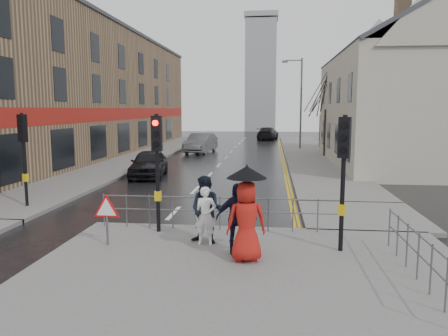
% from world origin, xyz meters
% --- Properties ---
extents(ground, '(120.00, 120.00, 0.00)m').
position_xyz_m(ground, '(0.00, 0.00, 0.00)').
color(ground, black).
rests_on(ground, ground).
extents(near_pavement, '(10.00, 9.00, 0.14)m').
position_xyz_m(near_pavement, '(3.00, -3.50, 0.07)').
color(near_pavement, '#605E5B').
rests_on(near_pavement, ground).
extents(left_pavement, '(4.00, 44.00, 0.14)m').
position_xyz_m(left_pavement, '(-6.50, 23.00, 0.07)').
color(left_pavement, '#605E5B').
rests_on(left_pavement, ground).
extents(right_pavement, '(4.00, 40.00, 0.14)m').
position_xyz_m(right_pavement, '(6.50, 25.00, 0.07)').
color(right_pavement, '#605E5B').
rests_on(right_pavement, ground).
extents(pavement_bridge_right, '(4.00, 4.20, 0.14)m').
position_xyz_m(pavement_bridge_right, '(6.50, 3.00, 0.07)').
color(pavement_bridge_right, '#605E5B').
rests_on(pavement_bridge_right, ground).
extents(building_left_terrace, '(8.00, 42.00, 10.00)m').
position_xyz_m(building_left_terrace, '(-12.00, 22.00, 5.00)').
color(building_left_terrace, '#8D6F51').
rests_on(building_left_terrace, ground).
extents(building_right_cream, '(9.00, 16.40, 10.10)m').
position_xyz_m(building_right_cream, '(12.00, 18.00, 4.78)').
color(building_right_cream, '#B1AC9B').
rests_on(building_right_cream, ground).
extents(church_tower, '(5.00, 5.00, 18.00)m').
position_xyz_m(church_tower, '(1.50, 62.00, 9.00)').
color(church_tower, '#92959A').
rests_on(church_tower, ground).
extents(traffic_signal_near_left, '(0.28, 0.27, 3.40)m').
position_xyz_m(traffic_signal_near_left, '(0.20, 0.20, 2.46)').
color(traffic_signal_near_left, black).
rests_on(traffic_signal_near_left, near_pavement).
extents(traffic_signal_near_right, '(0.34, 0.33, 3.40)m').
position_xyz_m(traffic_signal_near_right, '(5.20, -1.00, 2.46)').
color(traffic_signal_near_right, black).
rests_on(traffic_signal_near_right, near_pavement).
extents(traffic_signal_far_left, '(0.34, 0.33, 3.40)m').
position_xyz_m(traffic_signal_far_left, '(-5.50, 3.00, 2.46)').
color(traffic_signal_far_left, black).
rests_on(traffic_signal_far_left, left_pavement).
extents(guard_railing_front, '(7.14, 0.04, 1.00)m').
position_xyz_m(guard_railing_front, '(1.95, 0.60, 0.86)').
color(guard_railing_front, '#595B5E').
rests_on(guard_railing_front, near_pavement).
extents(guard_railing_side, '(0.04, 4.54, 1.00)m').
position_xyz_m(guard_railing_side, '(6.50, -2.75, 0.84)').
color(guard_railing_side, '#595B5E').
rests_on(guard_railing_side, near_pavement).
extents(warning_sign, '(0.80, 0.07, 1.35)m').
position_xyz_m(warning_sign, '(-0.80, -1.21, 1.04)').
color(warning_sign, '#595B5E').
rests_on(warning_sign, near_pavement).
extents(street_lamp, '(1.83, 0.25, 8.00)m').
position_xyz_m(street_lamp, '(5.82, 28.00, 4.71)').
color(street_lamp, '#595B5E').
rests_on(street_lamp, right_pavement).
extents(tree_near, '(2.40, 2.40, 6.58)m').
position_xyz_m(tree_near, '(7.50, 22.00, 5.14)').
color(tree_near, '#32251C').
rests_on(tree_near, right_pavement).
extents(tree_far, '(2.40, 2.40, 5.64)m').
position_xyz_m(tree_far, '(8.00, 30.00, 4.42)').
color(tree_far, '#32251C').
rests_on(tree_far, right_pavement).
extents(pedestrian_a, '(0.58, 0.40, 1.54)m').
position_xyz_m(pedestrian_a, '(1.74, -0.84, 0.91)').
color(pedestrian_a, white).
rests_on(pedestrian_a, near_pavement).
extents(pedestrian_b, '(1.02, 0.88, 1.80)m').
position_xyz_m(pedestrian_b, '(1.75, -0.73, 1.04)').
color(pedestrian_b, black).
rests_on(pedestrian_b, near_pavement).
extents(pedestrian_with_umbrella, '(1.03, 0.96, 2.24)m').
position_xyz_m(pedestrian_with_umbrella, '(2.88, -2.00, 1.32)').
color(pedestrian_with_umbrella, '#AE1B14').
rests_on(pedestrian_with_umbrella, near_pavement).
extents(pedestrian_d, '(1.10, 0.67, 1.75)m').
position_xyz_m(pedestrian_d, '(2.60, -1.43, 1.01)').
color(pedestrian_d, black).
rests_on(pedestrian_d, near_pavement).
extents(car_parked, '(2.21, 4.48, 1.47)m').
position_xyz_m(car_parked, '(-3.19, 11.08, 0.73)').
color(car_parked, black).
rests_on(car_parked, ground).
extents(car_mid, '(2.36, 5.17, 1.64)m').
position_xyz_m(car_mid, '(-2.54, 24.54, 0.82)').
color(car_mid, '#4D5052').
rests_on(car_mid, ground).
extents(car_far, '(2.77, 5.40, 1.50)m').
position_xyz_m(car_far, '(2.95, 41.21, 0.75)').
color(car_far, black).
rests_on(car_far, ground).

